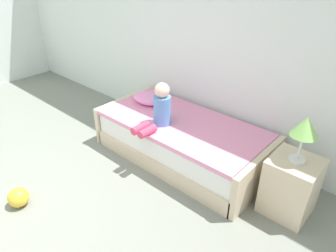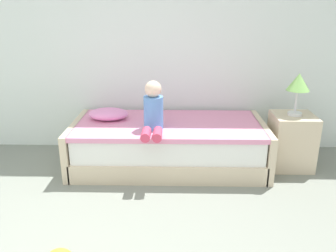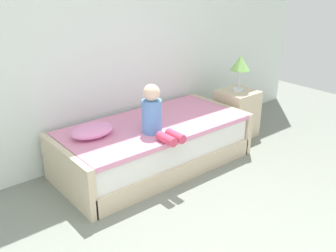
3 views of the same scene
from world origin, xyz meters
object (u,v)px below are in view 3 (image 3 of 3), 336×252
at_px(bed, 154,145).
at_px(nightstand, 237,113).
at_px(table_lamp, 240,65).
at_px(pillow, 92,131).
at_px(child_figure, 155,115).

height_order(bed, nightstand, nightstand).
xyz_separation_m(nightstand, table_lamp, (0.00, 0.00, 0.64)).
bearing_deg(bed, pillow, 171.53).
height_order(nightstand, table_lamp, table_lamp).
height_order(child_figure, pillow, child_figure).
relative_size(table_lamp, pillow, 1.02).
relative_size(bed, table_lamp, 4.69).
relative_size(nightstand, pillow, 1.36).
relative_size(child_figure, pillow, 1.16).
bearing_deg(bed, table_lamp, -0.39).
distance_m(table_lamp, child_figure, 1.53).
height_order(nightstand, pillow, pillow).
bearing_deg(child_figure, bed, 56.61).
xyz_separation_m(bed, pillow, (-0.67, 0.10, 0.32)).
height_order(table_lamp, child_figure, table_lamp).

